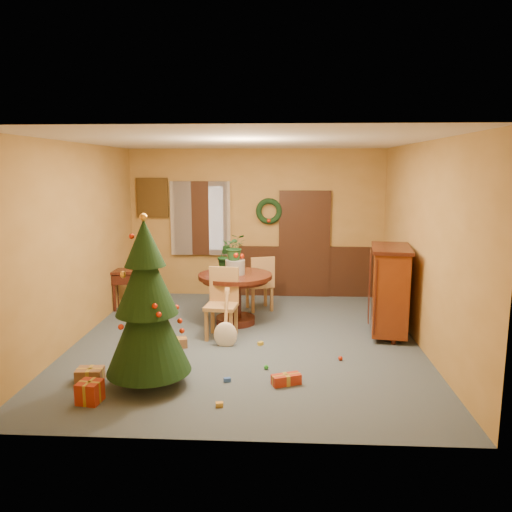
# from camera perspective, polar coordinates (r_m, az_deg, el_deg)

# --- Properties ---
(room_envelope) EXTENTS (5.50, 5.50, 5.50)m
(room_envelope) POSITION_cam_1_polar(r_m,az_deg,el_deg) (9.86, 1.22, 1.78)
(room_envelope) COLOR #36414F
(room_envelope) RESTS_ON ground
(dining_table) EXTENTS (1.21, 1.21, 0.83)m
(dining_table) POSITION_cam_1_polar(r_m,az_deg,el_deg) (8.18, -2.38, -3.78)
(dining_table) COLOR black
(dining_table) RESTS_ON floor
(urn) EXTENTS (0.32, 0.32, 0.24)m
(urn) POSITION_cam_1_polar(r_m,az_deg,el_deg) (8.10, -2.40, -1.26)
(urn) COLOR slate
(urn) RESTS_ON dining_table
(centerpiece_plant) EXTENTS (0.38, 0.33, 0.43)m
(centerpiece_plant) POSITION_cam_1_polar(r_m,az_deg,el_deg) (8.04, -2.42, 1.05)
(centerpiece_plant) COLOR #1E4C23
(centerpiece_plant) RESTS_ON urn
(chair_near) EXTENTS (0.50, 0.50, 1.05)m
(chair_near) POSITION_cam_1_polar(r_m,az_deg,el_deg) (7.58, -3.85, -5.04)
(chair_near) COLOR #A37741
(chair_near) RESTS_ON floor
(chair_far) EXTENTS (0.56, 0.56, 1.00)m
(chair_far) POSITION_cam_1_polar(r_m,az_deg,el_deg) (8.89, 0.55, -2.95)
(chair_far) COLOR #A37741
(chair_far) RESTS_ON floor
(guitar) EXTENTS (0.41, 0.56, 0.78)m
(guitar) POSITION_cam_1_polar(r_m,az_deg,el_deg) (7.20, -3.53, -7.21)
(guitar) COLOR #F2E3C9
(guitar) RESTS_ON floor
(plant_stand) EXTENTS (0.29, 0.29, 0.74)m
(plant_stand) POSITION_cam_1_polar(r_m,az_deg,el_deg) (9.17, -3.62, -3.04)
(plant_stand) COLOR black
(plant_stand) RESTS_ON floor
(stand_plant) EXTENTS (0.27, 0.23, 0.44)m
(stand_plant) POSITION_cam_1_polar(r_m,az_deg,el_deg) (9.07, -3.66, 0.02)
(stand_plant) COLOR #19471E
(stand_plant) RESTS_ON plant_stand
(christmas_tree) EXTENTS (0.99, 0.99, 2.04)m
(christmas_tree) POSITION_cam_1_polar(r_m,az_deg,el_deg) (5.90, -12.36, -5.60)
(christmas_tree) COLOR #382111
(christmas_tree) RESTS_ON floor
(writing_desk) EXTENTS (0.87, 0.53, 0.72)m
(writing_desk) POSITION_cam_1_polar(r_m,az_deg,el_deg) (9.29, -13.71, -2.62)
(writing_desk) COLOR black
(writing_desk) RESTS_ON floor
(sideboard) EXTENTS (0.72, 1.14, 1.37)m
(sideboard) POSITION_cam_1_polar(r_m,az_deg,el_deg) (7.85, 15.03, -3.56)
(sideboard) COLOR #551D09
(sideboard) RESTS_ON floor
(gift_a) EXTENTS (0.32, 0.25, 0.17)m
(gift_a) POSITION_cam_1_polar(r_m,az_deg,el_deg) (6.47, -18.44, -12.78)
(gift_a) COLOR brown
(gift_a) RESTS_ON floor
(gift_b) EXTENTS (0.27, 0.27, 0.24)m
(gift_b) POSITION_cam_1_polar(r_m,az_deg,el_deg) (5.93, -18.46, -14.53)
(gift_b) COLOR #A72E16
(gift_b) RESTS_ON floor
(gift_c) EXTENTS (0.29, 0.24, 0.14)m
(gift_c) POSITION_cam_1_polar(r_m,az_deg,el_deg) (7.32, -8.91, -9.76)
(gift_c) COLOR brown
(gift_c) RESTS_ON floor
(gift_d) EXTENTS (0.37, 0.26, 0.12)m
(gift_d) POSITION_cam_1_polar(r_m,az_deg,el_deg) (6.10, 3.47, -13.90)
(gift_d) COLOR #A72E16
(gift_d) RESTS_ON floor
(toy_a) EXTENTS (0.09, 0.08, 0.05)m
(toy_a) POSITION_cam_1_polar(r_m,az_deg,el_deg) (6.17, -3.31, -13.95)
(toy_a) COLOR #2952B4
(toy_a) RESTS_ON floor
(toy_b) EXTENTS (0.06, 0.06, 0.06)m
(toy_b) POSITION_cam_1_polar(r_m,az_deg,el_deg) (6.51, 1.18, -12.58)
(toy_b) COLOR #238224
(toy_b) RESTS_ON floor
(toy_c) EXTENTS (0.09, 0.09, 0.05)m
(toy_c) POSITION_cam_1_polar(r_m,az_deg,el_deg) (7.33, 0.52, -9.98)
(toy_c) COLOR gold
(toy_c) RESTS_ON floor
(toy_d) EXTENTS (0.06, 0.06, 0.06)m
(toy_d) POSITION_cam_1_polar(r_m,az_deg,el_deg) (6.87, 9.64, -11.46)
(toy_d) COLOR red
(toy_d) RESTS_ON floor
(toy_e) EXTENTS (0.09, 0.06, 0.05)m
(toy_e) POSITION_cam_1_polar(r_m,az_deg,el_deg) (5.61, -4.20, -16.58)
(toy_e) COLOR gold
(toy_e) RESTS_ON floor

